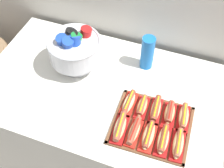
# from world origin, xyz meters

# --- Properties ---
(ground_plane) EXTENTS (10.00, 10.00, 0.00)m
(ground_plane) POSITION_xyz_m (0.00, 0.00, 0.00)
(ground_plane) COLOR gray
(buffet_table) EXTENTS (1.44, 0.87, 0.76)m
(buffet_table) POSITION_xyz_m (0.00, 0.00, 0.40)
(buffet_table) COLOR white
(buffet_table) RESTS_ON ground_plane
(serving_tray) EXTENTS (0.42, 0.38, 0.01)m
(serving_tray) POSITION_xyz_m (0.34, -0.15, 0.76)
(serving_tray) COLOR brown
(serving_tray) RESTS_ON buffet_table
(hot_dog_0) EXTENTS (0.08, 0.19, 0.06)m
(hot_dog_0) POSITION_xyz_m (0.19, -0.24, 0.79)
(hot_dog_0) COLOR #B21414
(hot_dog_0) RESTS_ON serving_tray
(hot_dog_1) EXTENTS (0.06, 0.17, 0.06)m
(hot_dog_1) POSITION_xyz_m (0.27, -0.24, 0.79)
(hot_dog_1) COLOR red
(hot_dog_1) RESTS_ON serving_tray
(hot_dog_2) EXTENTS (0.07, 0.18, 0.06)m
(hot_dog_2) POSITION_xyz_m (0.34, -0.23, 0.79)
(hot_dog_2) COLOR red
(hot_dog_2) RESTS_ON serving_tray
(hot_dog_3) EXTENTS (0.08, 0.18, 0.06)m
(hot_dog_3) POSITION_xyz_m (0.42, -0.23, 0.79)
(hot_dog_3) COLOR #B21414
(hot_dog_3) RESTS_ON serving_tray
(hot_dog_4) EXTENTS (0.08, 0.19, 0.06)m
(hot_dog_4) POSITION_xyz_m (0.49, -0.23, 0.79)
(hot_dog_4) COLOR #B21414
(hot_dog_4) RESTS_ON serving_tray
(hot_dog_5) EXTENTS (0.07, 0.17, 0.06)m
(hot_dog_5) POSITION_xyz_m (0.19, -0.07, 0.79)
(hot_dog_5) COLOR red
(hot_dog_5) RESTS_ON serving_tray
(hot_dog_6) EXTENTS (0.07, 0.15, 0.06)m
(hot_dog_6) POSITION_xyz_m (0.26, -0.07, 0.79)
(hot_dog_6) COLOR #B21414
(hot_dog_6) RESTS_ON serving_tray
(hot_dog_7) EXTENTS (0.07, 0.18, 0.06)m
(hot_dog_7) POSITION_xyz_m (0.34, -0.07, 0.80)
(hot_dog_7) COLOR red
(hot_dog_7) RESTS_ON serving_tray
(hot_dog_8) EXTENTS (0.08, 0.16, 0.06)m
(hot_dog_8) POSITION_xyz_m (0.41, -0.06, 0.79)
(hot_dog_8) COLOR #B21414
(hot_dog_8) RESTS_ON serving_tray
(hot_dog_9) EXTENTS (0.08, 0.18, 0.06)m
(hot_dog_9) POSITION_xyz_m (0.49, -0.06, 0.79)
(hot_dog_9) COLOR #B21414
(hot_dog_9) RESTS_ON serving_tray
(punch_bowl) EXTENTS (0.31, 0.31, 0.27)m
(punch_bowl) POSITION_xyz_m (-0.21, 0.10, 0.92)
(punch_bowl) COLOR silver
(punch_bowl) RESTS_ON buffet_table
(cup_stack) EXTENTS (0.08, 0.08, 0.22)m
(cup_stack) POSITION_xyz_m (0.19, 0.26, 0.87)
(cup_stack) COLOR blue
(cup_stack) RESTS_ON buffet_table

